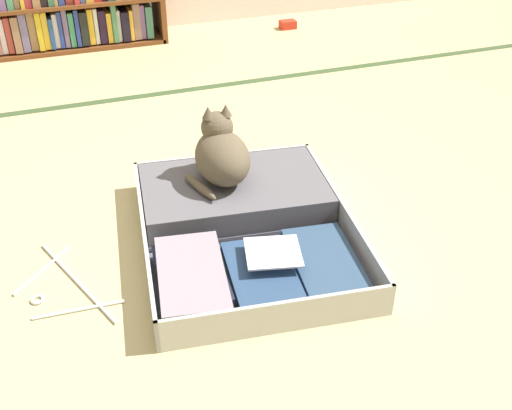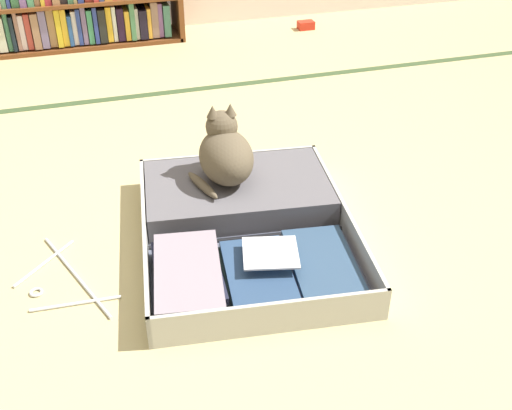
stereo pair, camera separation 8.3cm
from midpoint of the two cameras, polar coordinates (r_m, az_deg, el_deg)
name	(u,v)px [view 2 (the right image)]	position (r m, az deg, el deg)	size (l,w,h in m)	color
ground_plane	(220,256)	(2.04, -2.10, -4.69)	(10.00, 10.00, 0.00)	tan
tatami_border	(155,94)	(3.21, -8.46, 9.98)	(4.80, 0.05, 0.00)	#394F2C
open_suitcase	(241,221)	(2.12, -0.28, -1.47)	(0.78, 0.94, 0.11)	#BAB8AE
black_cat	(225,153)	(2.19, -1.79, 4.73)	(0.24, 0.28, 0.26)	brown
clothes_hanger	(63,281)	(2.02, -16.02, -6.68)	(0.31, 0.45, 0.01)	silver
small_red_pouch	(306,25)	(4.14, 5.16, 16.01)	(0.10, 0.07, 0.05)	red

